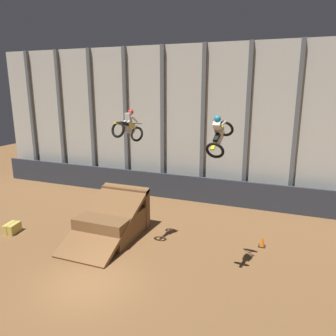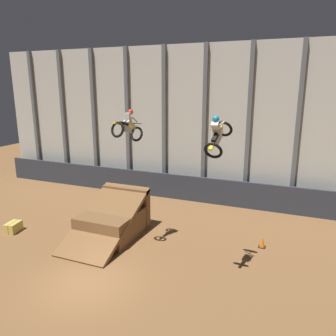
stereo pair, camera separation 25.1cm
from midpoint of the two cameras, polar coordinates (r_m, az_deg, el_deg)
The scene contains 8 objects.
ground_plane at distance 14.99m, azimuth -13.49°, elevation -18.86°, with size 60.00×60.00×0.00m, color brown.
arena_back_wall at distance 23.81m, azimuth 3.21°, elevation 7.74°, with size 32.00×0.40×10.87m.
lower_barrier at distance 23.85m, azimuth 2.31°, elevation -3.35°, with size 31.36×0.20×1.83m.
dirt_ramp at distance 18.72m, azimuth -8.96°, elevation -8.79°, with size 2.92×5.16×2.48m.
rider_bike_left_air at distance 15.39m, azimuth -6.54°, elevation 7.11°, with size 1.03×1.76×1.61m.
rider_bike_right_air at distance 12.78m, azimuth 9.23°, elevation 5.73°, with size 0.86×1.86×1.69m.
traffic_cone_near_ramp at distance 17.91m, azimuth 16.50°, elevation -12.27°, with size 0.36×0.36×0.58m.
hay_bale_trackside at distance 20.76m, azimuth -25.01°, elevation -9.32°, with size 0.74×0.99×0.57m.
Camera 2 is at (7.77, -10.02, 8.06)m, focal length 35.00 mm.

